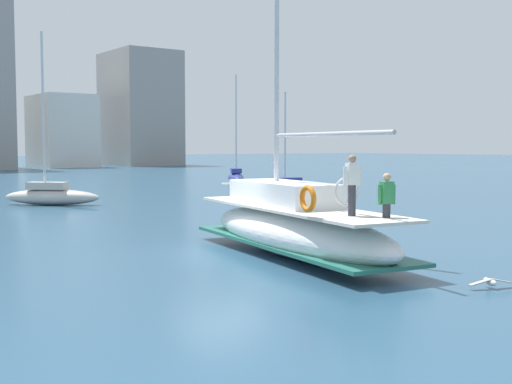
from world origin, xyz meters
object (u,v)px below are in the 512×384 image
(main_sailboat, at_px, (294,226))
(moored_cutter_left, at_px, (236,176))
(moored_cutter_right, at_px, (51,194))
(moored_catamaran, at_px, (289,188))
(seagull, at_px, (491,282))

(main_sailboat, height_order, moored_cutter_left, main_sailboat)
(main_sailboat, relative_size, moored_cutter_left, 1.26)
(moored_cutter_left, bearing_deg, main_sailboat, -121.55)
(moored_cutter_left, relative_size, moored_cutter_right, 0.99)
(moored_catamaran, bearing_deg, main_sailboat, -128.47)
(moored_catamaran, height_order, moored_cutter_right, moored_cutter_right)
(moored_cutter_left, bearing_deg, moored_catamaran, -110.61)
(main_sailboat, bearing_deg, moored_cutter_left, 58.45)
(main_sailboat, distance_m, seagull, 6.28)
(moored_cutter_right, height_order, seagull, moored_cutter_right)
(moored_catamaran, bearing_deg, moored_cutter_left, 69.39)
(moored_catamaran, xyz_separation_m, moored_cutter_right, (-14.98, 2.37, 0.08))
(moored_cutter_right, xyz_separation_m, seagull, (1.05, -27.06, -0.45))
(moored_cutter_right, distance_m, seagull, 27.08)
(main_sailboat, xyz_separation_m, moored_catamaran, (14.70, 18.49, -0.37))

